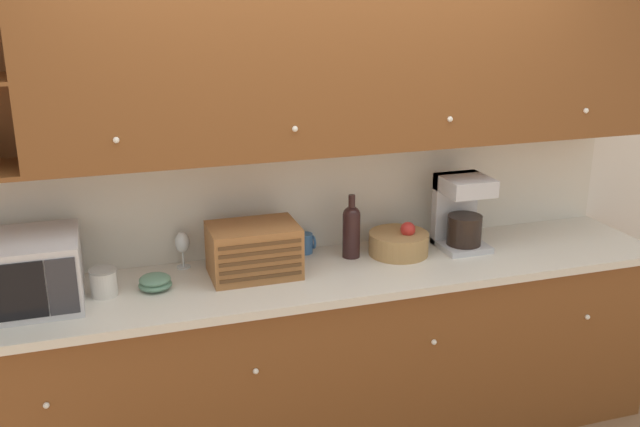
# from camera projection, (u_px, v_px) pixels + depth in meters

# --- Properties ---
(ground_plane) EXTENTS (24.00, 24.00, 0.00)m
(ground_plane) POSITION_uv_depth(u_px,v_px,m) (308.00, 406.00, 4.00)
(ground_plane) COLOR #896647
(wall_back) EXTENTS (5.82, 0.06, 2.60)m
(wall_back) POSITION_uv_depth(u_px,v_px,m) (305.00, 181.00, 3.62)
(wall_back) COLOR white
(wall_back) RESTS_ON ground_plane
(counter_unit) EXTENTS (3.44, 0.66, 0.95)m
(counter_unit) POSITION_uv_depth(u_px,v_px,m) (326.00, 357.00, 3.56)
(counter_unit) COLOR brown
(counter_unit) RESTS_ON ground_plane
(backsplash_panel) EXTENTS (3.42, 0.01, 0.56)m
(backsplash_panel) POSITION_uv_depth(u_px,v_px,m) (307.00, 196.00, 3.61)
(backsplash_panel) COLOR silver
(backsplash_panel) RESTS_ON counter_unit
(upper_cabinets) EXTENTS (3.42, 0.39, 0.80)m
(upper_cabinets) POSITION_uv_depth(u_px,v_px,m) (352.00, 63.00, 3.29)
(upper_cabinets) COLOR brown
(upper_cabinets) RESTS_ON backsplash_panel
(microwave) EXTENTS (0.52, 0.42, 0.30)m
(microwave) POSITION_uv_depth(u_px,v_px,m) (16.00, 273.00, 2.99)
(microwave) COLOR silver
(microwave) RESTS_ON counter_unit
(storage_canister) EXTENTS (0.12, 0.12, 0.12)m
(storage_canister) POSITION_uv_depth(u_px,v_px,m) (104.00, 282.00, 3.12)
(storage_canister) COLOR silver
(storage_canister) RESTS_ON counter_unit
(bowl_stack_on_counter) EXTENTS (0.15, 0.15, 0.07)m
(bowl_stack_on_counter) POSITION_uv_depth(u_px,v_px,m) (155.00, 282.00, 3.19)
(bowl_stack_on_counter) COLOR slate
(bowl_stack_on_counter) RESTS_ON counter_unit
(wine_glass) EXTENTS (0.07, 0.07, 0.18)m
(wine_glass) POSITION_uv_depth(u_px,v_px,m) (182.00, 244.00, 3.40)
(wine_glass) COLOR silver
(wine_glass) RESTS_ON counter_unit
(bread_box) EXTENTS (0.41, 0.29, 0.24)m
(bread_box) POSITION_uv_depth(u_px,v_px,m) (254.00, 250.00, 3.32)
(bread_box) COLOR #996033
(bread_box) RESTS_ON counter_unit
(mug) EXTENTS (0.09, 0.08, 0.10)m
(mug) POSITION_uv_depth(u_px,v_px,m) (306.00, 243.00, 3.61)
(mug) COLOR #38669E
(mug) RESTS_ON counter_unit
(wine_bottle) EXTENTS (0.09, 0.09, 0.32)m
(wine_bottle) POSITION_uv_depth(u_px,v_px,m) (351.00, 229.00, 3.53)
(wine_bottle) COLOR black
(wine_bottle) RESTS_ON counter_unit
(fruit_basket) EXTENTS (0.30, 0.30, 0.17)m
(fruit_basket) POSITION_uv_depth(u_px,v_px,m) (399.00, 243.00, 3.59)
(fruit_basket) COLOR #A87F4C
(fruit_basket) RESTS_ON counter_unit
(coffee_maker) EXTENTS (0.24, 0.25, 0.38)m
(coffee_maker) POSITION_uv_depth(u_px,v_px,m) (461.00, 211.00, 3.65)
(coffee_maker) COLOR #B7B7BC
(coffee_maker) RESTS_ON counter_unit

